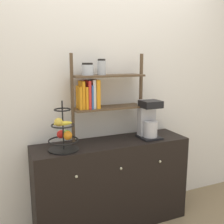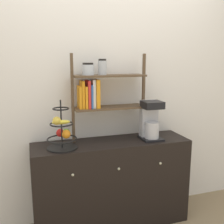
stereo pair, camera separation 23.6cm
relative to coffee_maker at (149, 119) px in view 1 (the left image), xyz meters
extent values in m
cube|color=silver|center=(-0.38, 0.26, 0.29)|extent=(7.00, 0.05, 2.60)
cube|color=black|center=(-0.38, 0.02, -0.60)|extent=(1.45, 0.40, 0.83)
sphere|color=#B2AD8C|center=(-0.78, -0.19, -0.36)|extent=(0.02, 0.02, 0.02)
sphere|color=#B2AD8C|center=(-0.38, -0.19, -0.36)|extent=(0.02, 0.02, 0.02)
sphere|color=#B2AD8C|center=(0.02, -0.19, -0.36)|extent=(0.02, 0.02, 0.02)
cube|color=black|center=(0.00, -0.02, -0.17)|extent=(0.19, 0.21, 0.02)
cube|color=#B7B7BC|center=(0.00, 0.04, 0.01)|extent=(0.16, 0.08, 0.35)
cylinder|color=#B7B7BC|center=(0.00, -0.04, -0.09)|extent=(0.13, 0.13, 0.15)
cube|color=black|center=(0.00, -0.03, 0.15)|extent=(0.18, 0.17, 0.07)
cylinder|color=black|center=(-0.84, -0.03, -0.18)|extent=(0.26, 0.26, 0.01)
cylinder|color=black|center=(-0.84, -0.03, 0.03)|extent=(0.01, 0.01, 0.41)
torus|color=black|center=(-0.84, -0.03, -0.10)|extent=(0.25, 0.25, 0.01)
torus|color=black|center=(-0.84, -0.03, 0.03)|extent=(0.20, 0.20, 0.01)
torus|color=black|center=(-0.84, -0.03, 0.16)|extent=(0.14, 0.14, 0.01)
sphere|color=red|center=(-0.84, 0.04, -0.06)|extent=(0.07, 0.07, 0.07)
sphere|color=#6BAD33|center=(-0.79, 0.02, -0.06)|extent=(0.07, 0.07, 0.07)
sphere|color=orange|center=(-0.80, -0.03, -0.06)|extent=(0.08, 0.08, 0.08)
ellipsoid|color=yellow|center=(-0.84, -0.06, 0.06)|extent=(0.15, 0.05, 0.04)
sphere|color=gold|center=(-0.88, -0.05, 0.07)|extent=(0.07, 0.07, 0.07)
cube|color=brown|center=(-0.71, 0.11, 0.22)|extent=(0.02, 0.02, 0.80)
cube|color=brown|center=(-0.03, 0.11, 0.22)|extent=(0.02, 0.02, 0.80)
cube|color=brown|center=(-0.37, 0.11, 0.12)|extent=(0.66, 0.20, 0.02)
cube|color=brown|center=(-0.37, 0.11, 0.42)|extent=(0.66, 0.20, 0.02)
cube|color=orange|center=(-0.65, 0.11, 0.23)|extent=(0.02, 0.13, 0.20)
cube|color=orange|center=(-0.63, 0.11, 0.26)|extent=(0.02, 0.13, 0.25)
cube|color=orange|center=(-0.60, 0.11, 0.23)|extent=(0.02, 0.16, 0.20)
cube|color=red|center=(-0.57, 0.11, 0.26)|extent=(0.02, 0.16, 0.25)
cube|color=#2D599E|center=(-0.55, 0.11, 0.24)|extent=(0.02, 0.16, 0.21)
cube|color=white|center=(-0.53, 0.11, 0.26)|extent=(0.03, 0.13, 0.26)
cube|color=orange|center=(-0.49, 0.11, 0.26)|extent=(0.03, 0.16, 0.26)
cylinder|color=silver|center=(-0.57, 0.11, 0.47)|extent=(0.10, 0.10, 0.09)
cylinder|color=black|center=(-0.57, 0.11, 0.53)|extent=(0.09, 0.09, 0.02)
cylinder|color=#ADB2B7|center=(-0.44, 0.11, 0.49)|extent=(0.08, 0.08, 0.13)
cylinder|color=black|center=(-0.44, 0.11, 0.56)|extent=(0.07, 0.07, 0.02)
camera|label=1|loc=(-1.30, -2.11, 0.56)|focal=42.00mm
camera|label=2|loc=(-1.08, -2.19, 0.56)|focal=42.00mm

